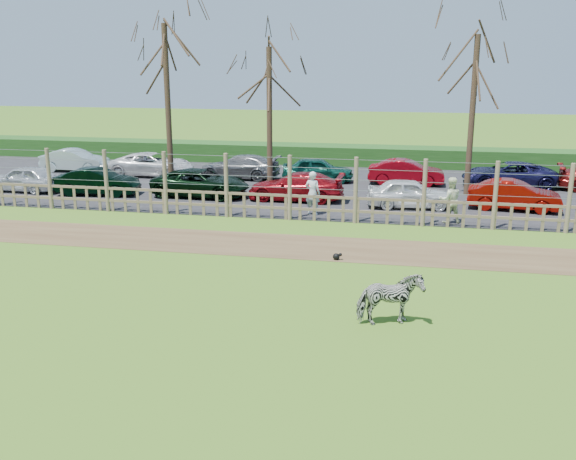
% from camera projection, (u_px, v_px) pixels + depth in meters
% --- Properties ---
extents(ground, '(120.00, 120.00, 0.00)m').
position_uv_depth(ground, '(233.00, 292.00, 17.05)').
color(ground, olive).
rests_on(ground, ground).
extents(dirt_strip, '(34.00, 2.80, 0.01)m').
position_uv_depth(dirt_strip, '(270.00, 245.00, 21.32)').
color(dirt_strip, brown).
rests_on(dirt_strip, ground).
extents(asphalt, '(44.00, 13.00, 0.04)m').
position_uv_depth(asphalt, '(315.00, 187.00, 30.79)').
color(asphalt, '#232326').
rests_on(asphalt, ground).
extents(hedge, '(46.00, 2.00, 1.10)m').
position_uv_depth(hedge, '(333.00, 155.00, 37.29)').
color(hedge, '#1E4716').
rests_on(hedge, ground).
extents(fence, '(30.16, 0.16, 2.50)m').
position_uv_depth(fence, '(290.00, 199.00, 24.43)').
color(fence, brown).
rests_on(fence, ground).
extents(tree_left, '(4.80, 4.80, 7.88)m').
position_uv_depth(tree_left, '(166.00, 67.00, 28.64)').
color(tree_left, '#3D2B1E').
rests_on(tree_left, ground).
extents(tree_mid, '(4.80, 4.80, 6.83)m').
position_uv_depth(tree_mid, '(269.00, 84.00, 28.95)').
color(tree_mid, '#3D2B1E').
rests_on(tree_mid, ground).
extents(tree_right, '(4.80, 4.80, 7.35)m').
position_uv_depth(tree_right, '(475.00, 76.00, 27.67)').
color(tree_right, '#3D2B1E').
rests_on(tree_right, ground).
extents(zebra, '(1.64, 1.17, 1.26)m').
position_uv_depth(zebra, '(390.00, 299.00, 14.81)').
color(zebra, gray).
rests_on(zebra, ground).
extents(visitor_a, '(0.72, 0.57, 1.72)m').
position_uv_depth(visitor_a, '(313.00, 193.00, 25.08)').
color(visitor_a, silver).
rests_on(visitor_a, asphalt).
extents(visitor_b, '(0.95, 0.80, 1.72)m').
position_uv_depth(visitor_b, '(450.00, 200.00, 23.84)').
color(visitor_b, beige).
rests_on(visitor_b, asphalt).
extents(crow, '(0.28, 0.21, 0.23)m').
position_uv_depth(crow, '(337.00, 256.00, 19.72)').
color(crow, black).
rests_on(crow, ground).
extents(car_0, '(3.58, 1.58, 1.20)m').
position_uv_depth(car_0, '(24.00, 178.00, 29.56)').
color(car_0, silver).
rests_on(car_0, asphalt).
extents(car_1, '(3.75, 1.63, 1.20)m').
position_uv_depth(car_1, '(98.00, 182.00, 28.79)').
color(car_1, black).
rests_on(car_1, asphalt).
extents(car_2, '(4.41, 2.20, 1.20)m').
position_uv_depth(car_2, '(201.00, 183.00, 28.48)').
color(car_2, black).
rests_on(car_2, asphalt).
extents(car_3, '(4.15, 1.72, 1.20)m').
position_uv_depth(car_3, '(296.00, 186.00, 27.71)').
color(car_3, maroon).
rests_on(car_3, asphalt).
extents(car_4, '(3.65, 1.77, 1.20)m').
position_uv_depth(car_4, '(410.00, 193.00, 26.33)').
color(car_4, white).
rests_on(car_4, asphalt).
extents(car_5, '(3.77, 1.70, 1.20)m').
position_uv_depth(car_5, '(514.00, 195.00, 25.94)').
color(car_5, '#800B04').
rests_on(car_5, asphalt).
extents(car_7, '(3.68, 1.38, 1.20)m').
position_uv_depth(car_7, '(75.00, 160.00, 34.77)').
color(car_7, '#B0C6C2').
rests_on(car_7, asphalt).
extents(car_8, '(4.36, 2.08, 1.20)m').
position_uv_depth(car_8, '(152.00, 164.00, 33.45)').
color(car_8, white).
rests_on(car_8, asphalt).
extents(car_9, '(4.22, 1.89, 1.20)m').
position_uv_depth(car_9, '(239.00, 167.00, 32.72)').
color(car_9, slate).
rests_on(car_9, asphalt).
extents(car_10, '(3.66, 1.80, 1.20)m').
position_uv_depth(car_10, '(318.00, 170.00, 31.85)').
color(car_10, '#0F4839').
rests_on(car_10, asphalt).
extents(car_11, '(3.66, 1.33, 1.20)m').
position_uv_depth(car_11, '(406.00, 172.00, 31.18)').
color(car_11, maroon).
rests_on(car_11, asphalt).
extents(car_12, '(4.46, 2.32, 1.20)m').
position_uv_depth(car_12, '(509.00, 174.00, 30.55)').
color(car_12, '#16143B').
rests_on(car_12, asphalt).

